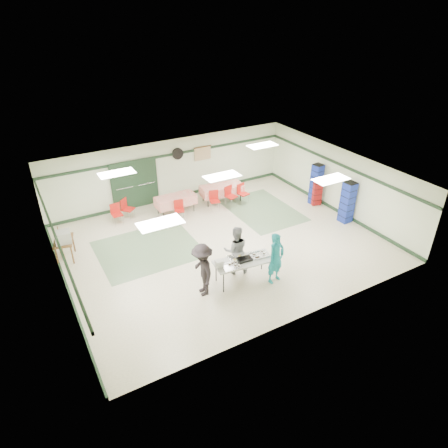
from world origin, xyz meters
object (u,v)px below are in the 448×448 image
volunteer_grey (236,250)px  dining_table_b (176,200)px  crate_stack_red (316,190)px  crate_stack_blue_b (347,202)px  chair_loose_b (116,212)px  chair_b (214,198)px  broom (60,241)px  chair_c (242,191)px  serving_table (244,262)px  volunteer_teal (276,258)px  dining_table_a (222,189)px  printer_table (64,243)px  volunteer_dark (202,270)px  chair_d (179,208)px  crate_stack_blue_a (316,184)px  office_printer (63,237)px  chair_loose_a (126,207)px  chair_a (230,194)px

volunteer_grey → dining_table_b: 4.82m
crate_stack_red → crate_stack_blue_b: bearing=-90.0°
chair_loose_b → crate_stack_blue_b: crate_stack_blue_b is taller
chair_b → crate_stack_blue_b: bearing=-25.1°
dining_table_b → broom: bearing=-167.7°
chair_b → chair_c: bearing=15.6°
serving_table → broom: (-4.75, 4.23, -0.08)m
dining_table_b → chair_b: size_ratio=1.94×
volunteer_teal → dining_table_a: size_ratio=0.88×
volunteer_teal → printer_table: volunteer_teal is taller
chair_b → printer_table: size_ratio=0.82×
chair_b → crate_stack_red: bearing=-7.0°
chair_c → broom: 7.68m
dining_table_a → chair_c: size_ratio=2.19×
volunteer_dark → chair_d: 4.91m
volunteer_dark → crate_stack_blue_a: (7.04, 3.08, 0.04)m
chair_b → chair_d: size_ratio=1.06×
serving_table → printer_table: (-4.67, 4.07, -0.07)m
chair_b → office_printer: size_ratio=1.70×
dining_table_b → crate_stack_blue_a: (5.62, -2.21, 0.34)m
volunteer_grey → chair_loose_b: bearing=-42.1°
chair_c → chair_loose_a: chair_loose_a is taller
dining_table_a → broom: bearing=-164.4°
volunteer_grey → chair_d: size_ratio=2.03×
volunteer_teal → printer_table: size_ratio=1.61×
dining_table_a → crate_stack_red: 4.10m
dining_table_a → chair_loose_a: 4.19m
chair_b → crate_stack_blue_a: bearing=-6.3°
dining_table_b → chair_loose_a: (-1.96, 0.46, -0.03)m
serving_table → chair_loose_b: size_ratio=2.30×
volunteer_dark → chair_loose_b: size_ratio=2.03×
serving_table → volunteer_dark: 1.42m
volunteer_teal → crate_stack_blue_a: 6.00m
volunteer_grey → office_printer: size_ratio=3.27×
chair_d → chair_loose_b: (-2.33, 0.86, 0.02)m
volunteer_teal → chair_loose_a: size_ratio=1.93×
volunteer_grey → printer_table: volunteer_grey is taller
crate_stack_red → volunteer_grey: bearing=-155.6°
volunteer_teal → crate_stack_red: volunteer_teal is taller
crate_stack_blue_a → chair_a: bearing=153.8°
volunteer_dark → crate_stack_blue_a: crate_stack_blue_a is taller
crate_stack_blue_b → chair_c: bearing=127.8°
volunteer_grey → chair_c: (2.88, 4.24, -0.29)m
dining_table_b → chair_b: (1.52, -0.57, -0.04)m
chair_d → broom: broom is taller
volunteer_grey → office_printer: volunteer_grey is taller
volunteer_dark → chair_loose_b: bearing=-160.6°
dining_table_a → chair_a: size_ratio=2.12×
serving_table → volunteer_dark: (-1.41, 0.06, 0.15)m
chair_loose_a → crate_stack_red: crate_stack_red is taller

